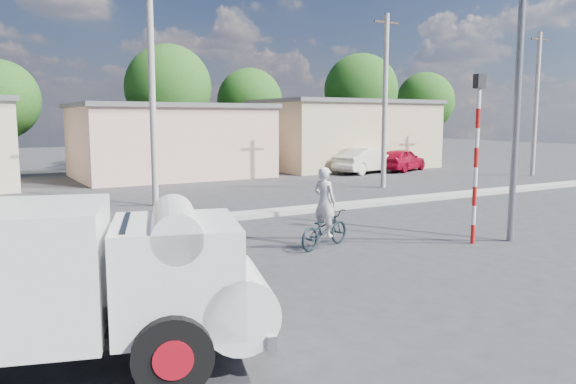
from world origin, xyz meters
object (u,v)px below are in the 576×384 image
cyclist (324,214)px  car_red (402,160)px  car_cream (366,160)px  bicycle (324,229)px  streetlight (516,51)px  traffic_pole (477,144)px  truck (59,281)px

cyclist → car_red: cyclist is taller
car_cream → car_red: size_ratio=1.11×
bicycle → car_cream: bearing=-60.2°
car_red → streetlight: (-11.30, -16.71, 4.25)m
bicycle → traffic_pole: bearing=-132.5°
truck → car_cream: (20.01, 19.07, -0.45)m
truck → bicycle: truck is taller
truck → bicycle: 8.04m
traffic_pole → streetlight: bearing=-17.7°
truck → bicycle: (6.86, 4.13, -0.74)m
cyclist → traffic_pole: (3.62, -1.58, 1.72)m
traffic_pole → car_cream: bearing=60.0°
bicycle → car_red: size_ratio=0.44×
car_red → car_cream: bearing=65.3°
bicycle → truck: bearing=102.2°
car_red → streetlight: streetlight is taller
truck → cyclist: truck is taller
streetlight → bicycle: bearing=157.6°
truck → car_red: (22.71, 18.96, -0.50)m
cyclist → car_red: 21.71m
cyclist → streetlight: bearing=-131.3°
car_red → traffic_pole: bearing=120.8°
bicycle → streetlight: 6.67m
streetlight → car_cream: bearing=62.9°
streetlight → truck: bearing=-168.9°
truck → car_red: bearing=57.2°
truck → streetlight: size_ratio=0.62×
bicycle → cyclist: size_ratio=1.03×
car_red → cyclist: bearing=110.6°
cyclist → car_cream: cyclist is taller
truck → streetlight: bearing=28.5°
truck → streetlight: (11.41, 2.25, 3.75)m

